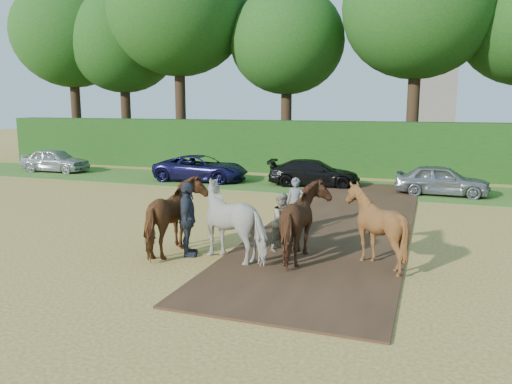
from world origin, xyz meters
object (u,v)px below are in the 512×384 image
at_px(spectator_near, 283,222).
at_px(plough_team, 273,221).
at_px(church, 438,19).
at_px(spectator_far, 188,219).
at_px(parked_cars, 354,175).

xyz_separation_m(spectator_near, plough_team, (-0.05, -0.77, 0.19)).
bearing_deg(plough_team, church, 86.17).
xyz_separation_m(plough_team, church, (3.53, 52.64, 12.74)).
relative_size(spectator_near, plough_team, 0.24).
bearing_deg(spectator_far, church, -29.15).
bearing_deg(parked_cars, spectator_far, -101.93).
relative_size(spectator_far, church, 0.07).
xyz_separation_m(spectator_far, plough_team, (2.16, 0.52, 0.00)).
distance_m(plough_team, church, 54.27).
distance_m(spectator_near, spectator_far, 2.57).
height_order(plough_team, parked_cars, plough_team).
distance_m(parked_cars, church, 43.36).
bearing_deg(spectator_far, plough_team, -99.54).
bearing_deg(spectator_near, spectator_far, 147.10).
bearing_deg(church, spectator_near, -93.83).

